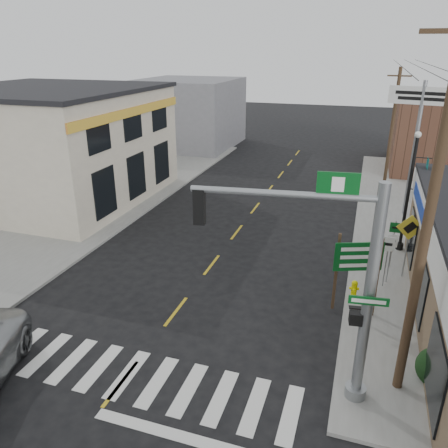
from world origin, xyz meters
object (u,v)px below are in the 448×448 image
(guide_sign, at_px, (358,265))
(utility_pole_near, at_px, (428,220))
(lamp_post, at_px, (411,184))
(fire_hydrant, at_px, (354,289))
(dance_center_sign, at_px, (420,117))
(traffic_signal_pole, at_px, (340,271))
(utility_pole_far, at_px, (391,133))

(guide_sign, distance_m, utility_pole_near, 4.99)
(lamp_post, bearing_deg, fire_hydrant, -116.37)
(dance_center_sign, bearing_deg, guide_sign, -88.57)
(guide_sign, height_order, utility_pole_near, utility_pole_near)
(lamp_post, height_order, dance_center_sign, dance_center_sign)
(lamp_post, distance_m, dance_center_sign, 5.82)
(traffic_signal_pole, height_order, utility_pole_near, utility_pole_near)
(lamp_post, height_order, utility_pole_near, utility_pole_near)
(dance_center_sign, xyz_separation_m, utility_pole_near, (-0.91, -15.20, -0.41))
(fire_hydrant, xyz_separation_m, utility_pole_far, (1.20, 13.92, 3.71))
(dance_center_sign, relative_size, utility_pole_near, 0.74)
(lamp_post, relative_size, utility_pole_near, 0.56)
(guide_sign, xyz_separation_m, lamp_post, (1.96, 6.33, 1.35))
(guide_sign, relative_size, utility_pole_far, 0.38)
(fire_hydrant, distance_m, utility_pole_far, 14.46)
(fire_hydrant, xyz_separation_m, lamp_post, (1.96, 5.33, 2.89))
(traffic_signal_pole, distance_m, guide_sign, 4.74)
(guide_sign, bearing_deg, utility_pole_near, -88.61)
(fire_hydrant, distance_m, utility_pole_near, 6.73)
(utility_pole_near, xyz_separation_m, utility_pole_far, (-0.26, 18.45, -1.05))
(guide_sign, xyz_separation_m, utility_pole_near, (1.46, -3.52, 3.22))
(fire_hydrant, bearing_deg, dance_center_sign, 77.48)
(fire_hydrant, height_order, utility_pole_near, utility_pole_near)
(utility_pole_near, bearing_deg, lamp_post, 84.33)
(traffic_signal_pole, height_order, utility_pole_far, utility_pole_far)
(fire_hydrant, xyz_separation_m, utility_pole_near, (1.46, -4.53, 4.76))
(utility_pole_far, bearing_deg, utility_pole_near, -84.40)
(traffic_signal_pole, xyz_separation_m, utility_pole_far, (1.66, 19.25, 0.29))
(guide_sign, relative_size, utility_pole_near, 0.30)
(utility_pole_near, distance_m, utility_pole_far, 18.48)
(utility_pole_far, bearing_deg, guide_sign, -89.81)
(traffic_signal_pole, xyz_separation_m, fire_hydrant, (0.46, 5.33, -3.42))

